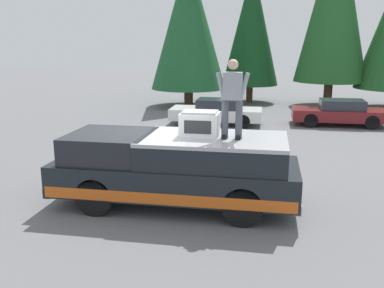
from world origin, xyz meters
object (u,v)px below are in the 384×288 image
(compressor_unit, at_px, (200,124))
(parked_car_white, at_px, (217,112))
(pickup_truck, at_px, (175,169))
(person_on_truck_bed, at_px, (232,97))
(parked_car_maroon, at_px, (340,113))

(compressor_unit, distance_m, parked_car_white, 10.03)
(pickup_truck, relative_size, parked_car_white, 1.35)
(pickup_truck, relative_size, compressor_unit, 6.60)
(compressor_unit, height_order, person_on_truck_bed, person_on_truck_bed)
(person_on_truck_bed, xyz_separation_m, parked_car_white, (10.01, 1.56, -1.97))
(person_on_truck_bed, distance_m, parked_car_maroon, 11.63)
(person_on_truck_bed, relative_size, parked_car_white, 0.41)
(person_on_truck_bed, bearing_deg, parked_car_white, 8.86)
(compressor_unit, bearing_deg, parked_car_maroon, -23.37)
(pickup_truck, height_order, parked_car_white, pickup_truck)
(pickup_truck, distance_m, compressor_unit, 1.19)
(pickup_truck, relative_size, parked_car_maroon, 1.35)
(compressor_unit, xyz_separation_m, parked_car_white, (9.90, 0.85, -1.35))
(compressor_unit, relative_size, parked_car_white, 0.20)
(person_on_truck_bed, bearing_deg, pickup_truck, 88.05)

